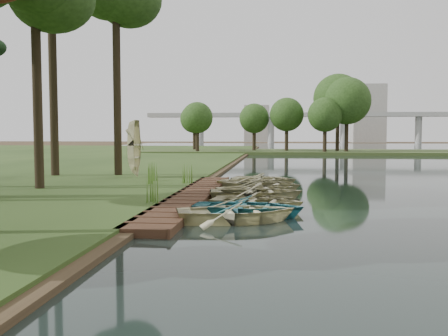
# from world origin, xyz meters

# --- Properties ---
(ground) EXTENTS (300.00, 300.00, 0.00)m
(ground) POSITION_xyz_m (0.00, 0.00, 0.00)
(ground) COLOR #3D2F1D
(boardwalk) EXTENTS (1.60, 16.00, 0.30)m
(boardwalk) POSITION_xyz_m (-1.60, 0.00, 0.15)
(boardwalk) COLOR #392316
(boardwalk) RESTS_ON ground
(peninsula) EXTENTS (50.00, 14.00, 0.45)m
(peninsula) POSITION_xyz_m (8.00, 50.00, 0.23)
(peninsula) COLOR #374820
(peninsula) RESTS_ON ground
(far_trees) EXTENTS (45.60, 5.60, 8.80)m
(far_trees) POSITION_xyz_m (4.67, 50.00, 6.43)
(far_trees) COLOR black
(far_trees) RESTS_ON peninsula
(bridge) EXTENTS (95.90, 4.00, 8.60)m
(bridge) POSITION_xyz_m (12.31, 120.00, 7.08)
(bridge) COLOR #A5A5A0
(bridge) RESTS_ON ground
(building_a) EXTENTS (10.00, 8.00, 18.00)m
(building_a) POSITION_xyz_m (30.00, 140.00, 9.00)
(building_a) COLOR #A5A5A0
(building_a) RESTS_ON ground
(building_b) EXTENTS (8.00, 8.00, 12.00)m
(building_b) POSITION_xyz_m (-5.00, 145.00, 6.00)
(building_b) COLOR #A5A5A0
(building_b) RESTS_ON ground
(rowboat_0) EXTENTS (4.41, 3.64, 0.79)m
(rowboat_0) POSITION_xyz_m (0.75, -5.21, 0.45)
(rowboat_0) COLOR #C3BD8D
(rowboat_0) RESTS_ON water
(rowboat_1) EXTENTS (3.96, 2.99, 0.78)m
(rowboat_1) POSITION_xyz_m (1.05, -4.21, 0.44)
(rowboat_1) COLOR #2C717A
(rowboat_1) RESTS_ON water
(rowboat_2) EXTENTS (3.87, 3.07, 0.72)m
(rowboat_2) POSITION_xyz_m (1.27, -2.55, 0.41)
(rowboat_2) COLOR #C3BD8D
(rowboat_2) RESTS_ON water
(rowboat_3) EXTENTS (3.28, 2.46, 0.65)m
(rowboat_3) POSITION_xyz_m (1.16, -1.46, 0.37)
(rowboat_3) COLOR #C3BD8D
(rowboat_3) RESTS_ON water
(rowboat_4) EXTENTS (4.23, 3.25, 0.81)m
(rowboat_4) POSITION_xyz_m (1.14, -0.00, 0.46)
(rowboat_4) COLOR #C3BD8D
(rowboat_4) RESTS_ON water
(rowboat_5) EXTENTS (4.24, 3.60, 0.75)m
(rowboat_5) POSITION_xyz_m (1.07, 1.49, 0.42)
(rowboat_5) COLOR #C3BD8D
(rowboat_5) RESTS_ON water
(rowboat_6) EXTENTS (4.37, 3.63, 0.78)m
(rowboat_6) POSITION_xyz_m (1.29, 3.38, 0.44)
(rowboat_6) COLOR #C3BD8D
(rowboat_6) RESTS_ON water
(rowboat_7) EXTENTS (3.95, 3.15, 0.73)m
(rowboat_7) POSITION_xyz_m (0.72, 4.59, 0.42)
(rowboat_7) COLOR #C3BD8D
(rowboat_7) RESTS_ON water
(rowboat_8) EXTENTS (3.59, 2.59, 0.74)m
(rowboat_8) POSITION_xyz_m (1.25, 6.05, 0.42)
(rowboat_8) COLOR #C3BD8D
(rowboat_8) RESTS_ON water
(rowboat_9) EXTENTS (3.36, 2.61, 0.64)m
(rowboat_9) POSITION_xyz_m (1.09, 7.56, 0.37)
(rowboat_9) COLOR #C3BD8D
(rowboat_9) RESTS_ON water
(stored_rowboat) EXTENTS (3.35, 2.39, 0.69)m
(stored_rowboat) POSITION_xyz_m (-6.25, 7.54, 0.65)
(stored_rowboat) COLOR #C3BD8D
(stored_rowboat) RESTS_ON bank
(reeds_0) EXTENTS (0.60, 0.60, 1.01)m
(reeds_0) POSITION_xyz_m (-2.60, -2.86, 0.81)
(reeds_0) COLOR #3F661E
(reeds_0) RESTS_ON bank
(reeds_1) EXTENTS (0.60, 0.60, 1.10)m
(reeds_1) POSITION_xyz_m (-4.28, 3.76, 0.85)
(reeds_1) COLOR #3F661E
(reeds_1) RESTS_ON bank
(reeds_2) EXTENTS (0.60, 0.60, 1.05)m
(reeds_2) POSITION_xyz_m (-4.60, 5.35, 0.83)
(reeds_2) COLOR #3F661E
(reeds_2) RESTS_ON bank
(reeds_3) EXTENTS (0.60, 0.60, 1.02)m
(reeds_3) POSITION_xyz_m (-2.60, 4.47, 0.81)
(reeds_3) COLOR #3F661E
(reeds_3) RESTS_ON bank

